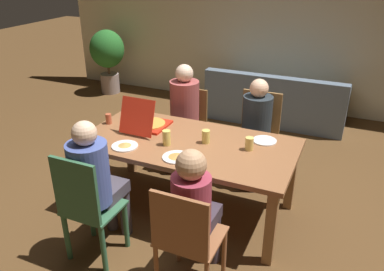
{
  "coord_description": "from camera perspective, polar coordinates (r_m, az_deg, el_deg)",
  "views": [
    {
      "loc": [
        1.35,
        -2.95,
        2.34
      ],
      "look_at": [
        0.0,
        0.1,
        0.77
      ],
      "focal_mm": 36.29,
      "sensor_mm": 36.0,
      "label": 1
    }
  ],
  "objects": [
    {
      "name": "couch",
      "position": [
        6.03,
        12.13,
        4.64
      ],
      "size": [
        2.04,
        0.76,
        0.77
      ],
      "color": "slate",
      "rests_on": "ground"
    },
    {
      "name": "person_1",
      "position": [
        3.22,
        -14.05,
        -6.02
      ],
      "size": [
        0.32,
        0.53,
        1.23
      ],
      "color": "#443D47",
      "rests_on": "ground"
    },
    {
      "name": "drinking_glass_3",
      "position": [
        3.54,
        -3.76,
        -0.33
      ],
      "size": [
        0.08,
        0.08,
        0.14
      ],
      "primitive_type": "cylinder",
      "color": "#E1C65C",
      "rests_on": "dining_table"
    },
    {
      "name": "drinking_glass_1",
      "position": [
        3.58,
        2.05,
        -0.16
      ],
      "size": [
        0.08,
        0.08,
        0.13
      ],
      "primitive_type": "cylinder",
      "color": "#E4CA60",
      "rests_on": "dining_table"
    },
    {
      "name": "person_0",
      "position": [
        2.85,
        0.43,
        -10.29
      ],
      "size": [
        0.28,
        0.5,
        1.17
      ],
      "color": "#392E39",
      "rests_on": "ground"
    },
    {
      "name": "drinking_glass_0",
      "position": [
        4.08,
        -12.16,
        2.42
      ],
      "size": [
        0.06,
        0.06,
        0.11
      ],
      "primitive_type": "cylinder",
      "color": "#B95235",
      "rests_on": "dining_table"
    },
    {
      "name": "chair_1",
      "position": [
        3.23,
        -15.25,
        -10.09
      ],
      "size": [
        0.43,
        0.39,
        0.99
      ],
      "color": "#326140",
      "rests_on": "ground"
    },
    {
      "name": "dining_table",
      "position": [
        3.66,
        -0.63,
        -2.15
      ],
      "size": [
        2.0,
        1.01,
        0.75
      ],
      "color": "#905B37",
      "rests_on": "ground"
    },
    {
      "name": "potted_plant",
      "position": [
        7.21,
        -12.32,
        11.65
      ],
      "size": [
        0.61,
        0.61,
        1.14
      ],
      "color": "gray",
      "rests_on": "ground"
    },
    {
      "name": "chair_3",
      "position": [
        4.39,
        9.64,
        0.53
      ],
      "size": [
        0.46,
        0.41,
        0.98
      ],
      "color": "olive",
      "rests_on": "ground"
    },
    {
      "name": "chair_2",
      "position": [
        4.68,
        -0.62,
        2.12
      ],
      "size": [
        0.42,
        0.43,
        0.89
      ],
      "color": "brown",
      "rests_on": "ground"
    },
    {
      "name": "plate_0",
      "position": [
        3.58,
        -9.86,
        -1.48
      ],
      "size": [
        0.24,
        0.24,
        0.03
      ],
      "color": "white",
      "rests_on": "dining_table"
    },
    {
      "name": "plate_2",
      "position": [
        3.34,
        -2.29,
        -3.15
      ],
      "size": [
        0.25,
        0.25,
        0.03
      ],
      "color": "white",
      "rests_on": "dining_table"
    },
    {
      "name": "person_2",
      "position": [
        4.48,
        -1.37,
        4.03
      ],
      "size": [
        0.34,
        0.51,
        1.22
      ],
      "color": "#3C3536",
      "rests_on": "ground"
    },
    {
      "name": "person_3",
      "position": [
        4.2,
        9.27,
        1.71
      ],
      "size": [
        0.32,
        0.48,
        1.17
      ],
      "color": "#3B3E4D",
      "rests_on": "ground"
    },
    {
      "name": "chair_0",
      "position": [
        2.83,
        -0.93,
        -14.63
      ],
      "size": [
        0.45,
        0.42,
        0.93
      ],
      "color": "brown",
      "rests_on": "ground"
    },
    {
      "name": "pizza_box_0",
      "position": [
        3.92,
        -6.55,
        1.84
      ],
      "size": [
        0.35,
        0.48,
        0.36
      ],
      "color": "red",
      "rests_on": "dining_table"
    },
    {
      "name": "plate_1",
      "position": [
        3.69,
        10.61,
        -0.74
      ],
      "size": [
        0.22,
        0.22,
        0.01
      ],
      "color": "white",
      "rests_on": "dining_table"
    },
    {
      "name": "back_wall",
      "position": [
        6.45,
        12.03,
        16.58
      ],
      "size": [
        7.49,
        0.12,
        2.86
      ],
      "primitive_type": "cube",
      "color": "beige",
      "rests_on": "ground"
    },
    {
      "name": "ground_plane",
      "position": [
        4.01,
        -0.59,
        -10.55
      ],
      "size": [
        20.0,
        20.0,
        0.0
      ],
      "primitive_type": "plane",
      "color": "brown"
    },
    {
      "name": "drinking_glass_2",
      "position": [
        3.49,
        8.42,
        -1.2
      ],
      "size": [
        0.08,
        0.08,
        0.12
      ],
      "primitive_type": "cylinder",
      "color": "#E3C363",
      "rests_on": "dining_table"
    }
  ]
}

